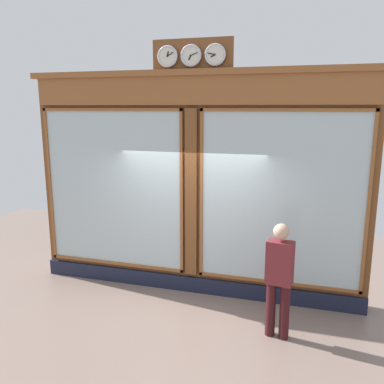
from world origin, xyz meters
TOP-DOWN VIEW (x-y plane):
  - shop_facade at (0.00, -0.13)m, footprint 5.94×0.42m
  - pedestrian at (-1.58, 1.05)m, footprint 0.39×0.28m

SIDE VIEW (x-z plane):
  - pedestrian at x=-1.58m, z-range 0.09..1.78m
  - shop_facade at x=0.00m, z-range -0.23..4.08m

